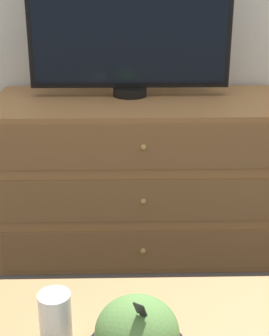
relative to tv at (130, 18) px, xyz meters
name	(u,v)px	position (x,y,z in m)	size (l,w,h in m)	color
ground_plane	(158,212)	(0.15, 0.23, -1.00)	(12.00, 12.00, 0.00)	#56514C
dresser	(141,174)	(0.05, -0.08, -0.67)	(1.25, 0.57, 0.68)	#9E6B3D
tv	(130,18)	(0.00, 0.00, 0.00)	(0.85, 0.15, 0.64)	black
drink_cup	(55,319)	(-0.19, -1.23, -0.54)	(0.07, 0.07, 0.12)	beige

